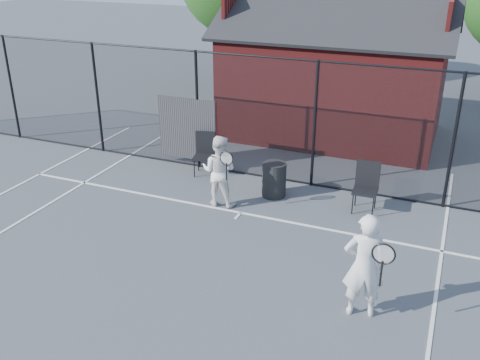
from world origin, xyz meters
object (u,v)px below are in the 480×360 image
at_px(chair_right, 365,189).
at_px(waste_bin, 274,180).
at_px(player_front, 364,266).
at_px(player_back, 219,171).
at_px(clubhouse, 334,81).
at_px(chair_left, 204,155).

bearing_deg(chair_right, waste_bin, 177.40).
height_order(player_front, player_back, player_front).
bearing_deg(player_back, clubhouse, 79.20).
bearing_deg(waste_bin, chair_left, 166.05).
bearing_deg(waste_bin, player_front, -53.01).
bearing_deg(chair_right, chair_left, 170.39).
relative_size(player_front, waste_bin, 2.18).
height_order(clubhouse, player_back, clubhouse).
height_order(clubhouse, chair_right, clubhouse).
bearing_deg(player_front, waste_bin, 126.99).
relative_size(chair_right, waste_bin, 1.33).
height_order(player_back, waste_bin, player_back).
bearing_deg(player_front, player_back, 143.75).
relative_size(player_back, chair_right, 1.50).
height_order(player_front, waste_bin, player_front).
relative_size(clubhouse, chair_right, 6.10).
height_order(player_front, chair_right, player_front).
relative_size(chair_left, chair_right, 0.98).
height_order(clubhouse, player_front, clubhouse).
distance_m(chair_left, chair_right, 4.10).
relative_size(chair_left, waste_bin, 1.30).
bearing_deg(chair_left, clubhouse, 51.30).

